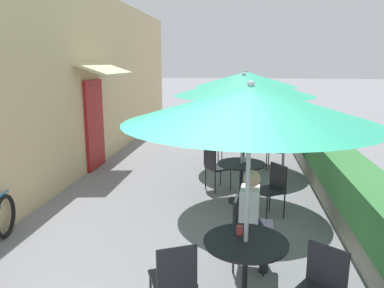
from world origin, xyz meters
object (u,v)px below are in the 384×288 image
(cafe_chair_near_right, at_px, (244,228))
(cafe_chair_near_back, at_px, (174,277))
(patio_umbrella_near, at_px, (250,105))
(coffee_cup_mid, at_px, (245,159))
(cafe_chair_mid_right, at_px, (273,186))
(patio_umbrella_far, at_px, (246,79))
(coffee_cup_near, at_px, (240,230))
(cafe_chair_near_left, at_px, (321,287))
(patio_table_mid, at_px, (241,173))
(coffee_cup_far, at_px, (247,136))
(seated_patron_near_right, at_px, (254,215))
(patio_table_far, at_px, (244,144))
(patio_umbrella_mid, at_px, (244,85))
(cafe_chair_far_right, at_px, (212,144))
(cafe_chair_far_left, at_px, (276,147))
(cafe_chair_mid_left, at_px, (215,165))
(patio_table_near, at_px, (245,257))

(cafe_chair_near_right, xyz_separation_m, cafe_chair_near_back, (-0.66, -1.17, 0.00))
(patio_umbrella_near, xyz_separation_m, coffee_cup_mid, (0.01, 3.12, -1.33))
(cafe_chair_mid_right, relative_size, patio_umbrella_far, 0.36)
(coffee_cup_mid, bearing_deg, coffee_cup_near, -91.34)
(cafe_chair_near_left, distance_m, cafe_chair_mid_right, 2.81)
(patio_table_mid, height_order, coffee_cup_far, coffee_cup_far)
(seated_patron_near_right, bearing_deg, cafe_chair_near_back, -28.53)
(patio_table_far, bearing_deg, seated_patron_near_right, -88.67)
(coffee_cup_near, bearing_deg, seated_patron_near_right, 74.89)
(cafe_chair_near_right, bearing_deg, patio_umbrella_mid, -173.84)
(cafe_chair_mid_right, height_order, cafe_chair_far_right, same)
(cafe_chair_far_left, bearing_deg, seated_patron_near_right, 93.36)
(patio_umbrella_near, relative_size, coffee_cup_far, 26.79)
(patio_umbrella_mid, height_order, cafe_chair_mid_left, patio_umbrella_mid)
(cafe_chair_near_back, bearing_deg, coffee_cup_mid, 54.17)
(cafe_chair_far_right, xyz_separation_m, coffee_cup_far, (0.83, -0.17, 0.26))
(cafe_chair_mid_right, relative_size, cafe_chair_far_right, 1.00)
(patio_table_mid, distance_m, cafe_chair_far_right, 2.61)
(cafe_chair_near_back, bearing_deg, patio_table_mid, 54.80)
(patio_table_far, xyz_separation_m, coffee_cup_far, (0.06, -0.09, 0.22))
(patio_umbrella_mid, distance_m, coffee_cup_mid, 1.34)
(patio_table_near, relative_size, cafe_chair_far_left, 0.99)
(patio_table_near, distance_m, cafe_chair_near_right, 0.77)
(patio_umbrella_far, relative_size, cafe_chair_far_left, 2.77)
(coffee_cup_far, bearing_deg, cafe_chair_near_back, -97.17)
(cafe_chair_far_left, bearing_deg, coffee_cup_mid, 82.85)
(cafe_chair_mid_left, distance_m, cafe_chair_far_left, 2.22)
(patio_umbrella_near, bearing_deg, patio_table_far, 90.06)
(coffee_cup_near, xyz_separation_m, coffee_cup_mid, (0.07, 2.97, 0.00))
(patio_table_far, relative_size, cafe_chair_far_right, 0.99)
(coffee_cup_mid, distance_m, patio_umbrella_far, 2.68)
(seated_patron_near_right, bearing_deg, patio_table_near, -2.63)
(cafe_chair_near_right, height_order, patio_table_mid, cafe_chair_near_right)
(cafe_chair_mid_left, relative_size, cafe_chair_mid_right, 1.00)
(patio_umbrella_near, xyz_separation_m, patio_table_far, (-0.01, 5.44, -1.55))
(patio_umbrella_mid, bearing_deg, patio_table_far, 88.83)
(patio_table_near, bearing_deg, patio_umbrella_mid, 91.06)
(patio_table_near, relative_size, patio_umbrella_near, 0.36)
(cafe_chair_near_left, xyz_separation_m, coffee_cup_near, (-0.74, 0.53, 0.26))
(seated_patron_near_right, distance_m, cafe_chair_far_left, 4.64)
(patio_umbrella_mid, bearing_deg, seated_patron_near_right, -85.97)
(patio_table_near, distance_m, coffee_cup_far, 5.35)
(patio_table_near, xyz_separation_m, seated_patron_near_right, (0.10, 0.76, 0.13))
(patio_table_near, xyz_separation_m, cafe_chair_far_left, (0.76, 5.36, -0.04))
(cafe_chair_near_right, height_order, cafe_chair_mid_right, same)
(seated_patron_near_right, bearing_deg, coffee_cup_far, -174.46)
(patio_table_near, bearing_deg, cafe_chair_near_left, -29.30)
(cafe_chair_near_left, height_order, cafe_chair_near_right, same)
(coffee_cup_mid, bearing_deg, patio_table_near, -90.09)
(patio_umbrella_mid, distance_m, cafe_chair_far_right, 3.06)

